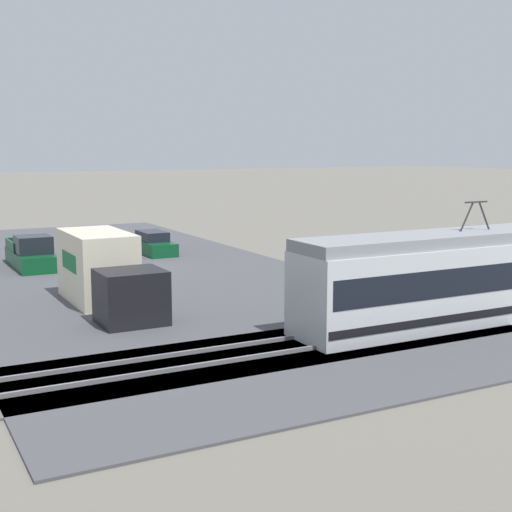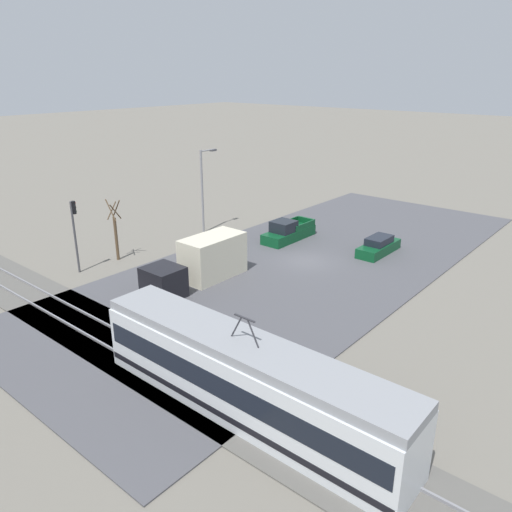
{
  "view_description": "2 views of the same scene",
  "coord_description": "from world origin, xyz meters",
  "px_view_note": "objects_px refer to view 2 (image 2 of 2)",
  "views": [
    {
      "loc": [
        11.67,
        37.38,
        6.82
      ],
      "look_at": [
        -4.01,
        7.78,
        1.65
      ],
      "focal_mm": 50.0,
      "sensor_mm": 36.0,
      "label": 1
    },
    {
      "loc": [
        -20.7,
        30.81,
        14.13
      ],
      "look_at": [
        -1.31,
        7.72,
        2.99
      ],
      "focal_mm": 35.0,
      "sensor_mm": 36.0,
      "label": 2
    }
  ],
  "objects_px": {
    "box_truck": "(202,262)",
    "sedan_car_0": "(379,246)",
    "light_rail_tram": "(245,379)",
    "traffic_light_pole": "(75,227)",
    "pickup_truck": "(288,232)",
    "street_tree": "(116,233)",
    "street_lamp_near_crossing": "(204,185)"
  },
  "relations": [
    {
      "from": "light_rail_tram",
      "to": "street_tree",
      "type": "relative_size",
      "value": 3.13
    },
    {
      "from": "street_lamp_near_crossing",
      "to": "box_truck",
      "type": "bearing_deg",
      "value": 134.5
    },
    {
      "from": "street_tree",
      "to": "pickup_truck",
      "type": "bearing_deg",
      "value": -120.81
    },
    {
      "from": "pickup_truck",
      "to": "sedan_car_0",
      "type": "bearing_deg",
      "value": -165.95
    },
    {
      "from": "pickup_truck",
      "to": "traffic_light_pole",
      "type": "distance_m",
      "value": 17.94
    },
    {
      "from": "pickup_truck",
      "to": "box_truck",
      "type": "bearing_deg",
      "value": 94.52
    },
    {
      "from": "box_truck",
      "to": "pickup_truck",
      "type": "xyz_separation_m",
      "value": [
        0.91,
        -11.48,
        -0.71
      ]
    },
    {
      "from": "sedan_car_0",
      "to": "street_tree",
      "type": "relative_size",
      "value": 0.97
    },
    {
      "from": "sedan_car_0",
      "to": "street_lamp_near_crossing",
      "type": "height_order",
      "value": "street_lamp_near_crossing"
    },
    {
      "from": "light_rail_tram",
      "to": "sedan_car_0",
      "type": "bearing_deg",
      "value": -77.2
    },
    {
      "from": "box_truck",
      "to": "street_tree",
      "type": "height_order",
      "value": "street_tree"
    },
    {
      "from": "box_truck",
      "to": "light_rail_tram",
      "type": "bearing_deg",
      "value": 142.95
    },
    {
      "from": "traffic_light_pole",
      "to": "light_rail_tram",
      "type": "bearing_deg",
      "value": 167.57
    },
    {
      "from": "pickup_truck",
      "to": "traffic_light_pole",
      "type": "height_order",
      "value": "traffic_light_pole"
    },
    {
      "from": "light_rail_tram",
      "to": "street_tree",
      "type": "distance_m",
      "value": 21.98
    },
    {
      "from": "box_truck",
      "to": "traffic_light_pole",
      "type": "distance_m",
      "value": 9.79
    },
    {
      "from": "light_rail_tram",
      "to": "street_tree",
      "type": "height_order",
      "value": "street_tree"
    },
    {
      "from": "pickup_truck",
      "to": "street_tree",
      "type": "height_order",
      "value": "street_tree"
    },
    {
      "from": "light_rail_tram",
      "to": "box_truck",
      "type": "relative_size",
      "value": 1.9
    },
    {
      "from": "pickup_truck",
      "to": "street_lamp_near_crossing",
      "type": "distance_m",
      "value": 8.83
    },
    {
      "from": "pickup_truck",
      "to": "street_lamp_near_crossing",
      "type": "relative_size",
      "value": 0.73
    },
    {
      "from": "box_truck",
      "to": "pickup_truck",
      "type": "bearing_deg",
      "value": -85.48
    },
    {
      "from": "traffic_light_pole",
      "to": "street_lamp_near_crossing",
      "type": "relative_size",
      "value": 0.71
    },
    {
      "from": "light_rail_tram",
      "to": "traffic_light_pole",
      "type": "bearing_deg",
      "value": -12.43
    },
    {
      "from": "box_truck",
      "to": "street_lamp_near_crossing",
      "type": "distance_m",
      "value": 12.32
    },
    {
      "from": "box_truck",
      "to": "sedan_car_0",
      "type": "distance_m",
      "value": 15.14
    },
    {
      "from": "light_rail_tram",
      "to": "sedan_car_0",
      "type": "distance_m",
      "value": 23.14
    },
    {
      "from": "box_truck",
      "to": "sedan_car_0",
      "type": "relative_size",
      "value": 1.71
    },
    {
      "from": "box_truck",
      "to": "street_tree",
      "type": "xyz_separation_m",
      "value": [
        8.45,
        1.17,
        0.75
      ]
    },
    {
      "from": "street_tree",
      "to": "box_truck",
      "type": "bearing_deg",
      "value": -172.14
    },
    {
      "from": "box_truck",
      "to": "sedan_car_0",
      "type": "bearing_deg",
      "value": -117.27
    },
    {
      "from": "pickup_truck",
      "to": "sedan_car_0",
      "type": "distance_m",
      "value": 8.08
    }
  ]
}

